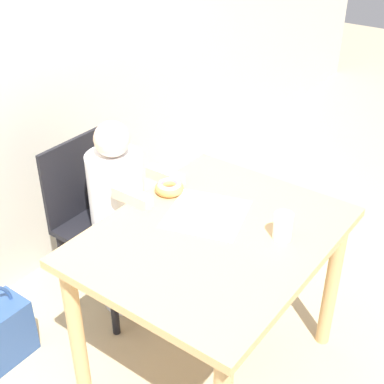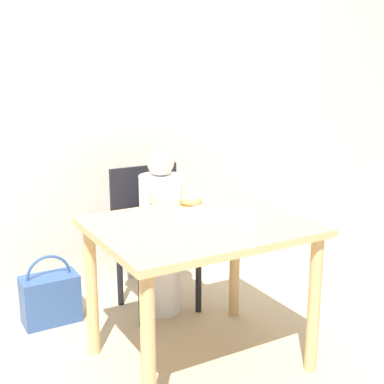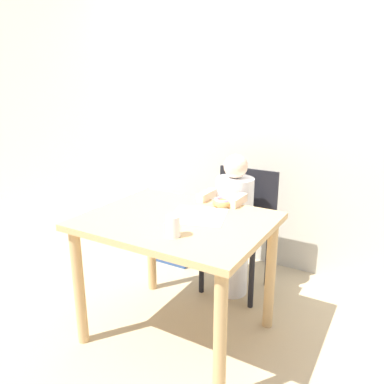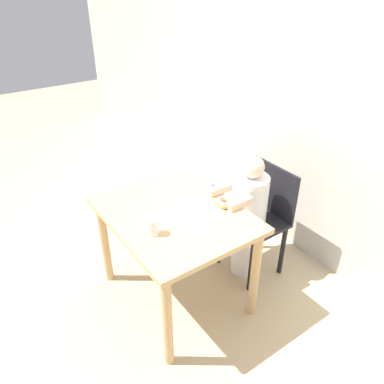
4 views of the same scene
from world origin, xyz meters
TOP-DOWN VIEW (x-y plane):
  - ground_plane at (0.00, 0.00)m, footprint 12.00×12.00m
  - dining_table at (0.00, 0.00)m, footprint 0.98×0.78m
  - chair at (0.08, 0.68)m, footprint 0.43×0.38m
  - child_figure at (0.08, 0.57)m, footprint 0.26×0.41m
  - donut at (0.12, 0.31)m, footprint 0.12×0.12m
  - napkin at (0.08, 0.09)m, footprint 0.36×0.36m
  - cup at (0.12, -0.22)m, footprint 0.07×0.07m

SIDE VIEW (x-z plane):
  - ground_plane at x=0.00m, z-range 0.00..0.00m
  - chair at x=0.08m, z-range 0.04..0.88m
  - child_figure at x=0.08m, z-range 0.00..0.98m
  - dining_table at x=0.00m, z-range 0.25..0.97m
  - napkin at x=0.08m, z-range 0.72..0.72m
  - donut at x=0.12m, z-range 0.72..0.77m
  - cup at x=0.12m, z-range 0.72..0.82m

